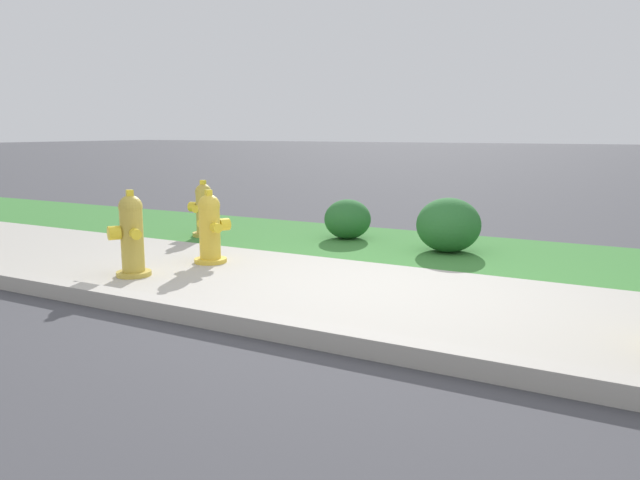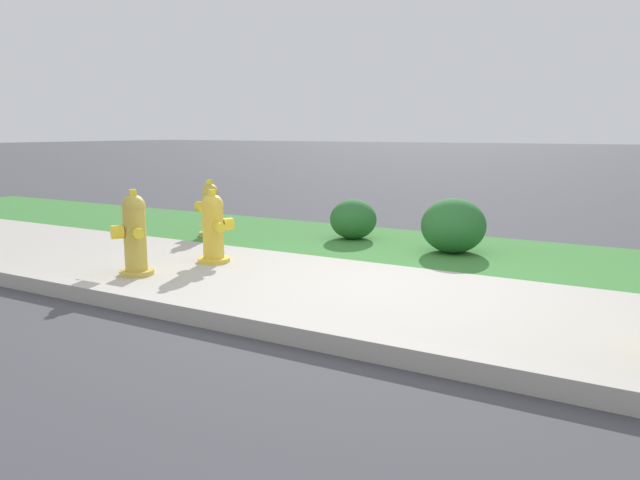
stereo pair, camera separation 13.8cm
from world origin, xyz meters
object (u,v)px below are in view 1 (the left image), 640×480
shrub_bush_near_lamp (448,225)px  fire_hydrant_far_end (210,229)px  fire_hydrant_by_grass_verge (131,236)px  fire_hydrant_across_street (203,210)px  shrub_bush_mid_verge (348,219)px

shrub_bush_near_lamp → fire_hydrant_far_end: bearing=-137.5°
fire_hydrant_by_grass_verge → fire_hydrant_across_street: fire_hydrant_by_grass_verge is taller
fire_hydrant_far_end → shrub_bush_near_lamp: fire_hydrant_far_end is taller
fire_hydrant_across_street → shrub_bush_mid_verge: (1.59, 0.69, -0.09)m
fire_hydrant_by_grass_verge → fire_hydrant_far_end: fire_hydrant_by_grass_verge is taller
fire_hydrant_across_street → shrub_bush_mid_verge: 1.74m
fire_hydrant_by_grass_verge → shrub_bush_mid_verge: (0.77, 2.66, -0.13)m
fire_hydrant_across_street → shrub_bush_near_lamp: 2.92m
shrub_bush_mid_verge → fire_hydrant_by_grass_verge: bearing=-106.2°
fire_hydrant_across_street → shrub_bush_near_lamp: fire_hydrant_across_street is taller
fire_hydrant_by_grass_verge → fire_hydrant_far_end: bearing=-75.0°
fire_hydrant_far_end → shrub_bush_near_lamp: (1.82, 1.66, -0.05)m
fire_hydrant_far_end → shrub_bush_mid_verge: size_ratio=1.29×
fire_hydrant_across_street → shrub_bush_near_lamp: (2.88, 0.47, -0.04)m
fire_hydrant_far_end → shrub_bush_near_lamp: size_ratio=1.06×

